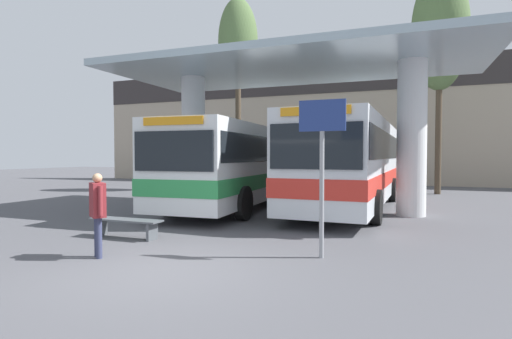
{
  "coord_description": "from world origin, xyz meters",
  "views": [
    {
      "loc": [
        3.92,
        -5.85,
        1.99
      ],
      "look_at": [
        0.0,
        4.53,
        1.6
      ],
      "focal_mm": 28.0,
      "sensor_mm": 36.0,
      "label": 1
    }
  ],
  "objects_px": {
    "poplar_tree_behind_right": "(440,31)",
    "pedestrian_waiting": "(98,206)",
    "waiting_bench_near_pillar": "(126,224)",
    "transit_bus_left_bay": "(240,162)",
    "info_sign_platform": "(322,146)",
    "transit_bus_center_bay": "(351,160)",
    "poplar_tree_behind_left": "(238,44)"
  },
  "relations": [
    {
      "from": "pedestrian_waiting",
      "to": "poplar_tree_behind_right",
      "type": "xyz_separation_m",
      "value": [
        7.12,
        16.4,
        7.31
      ]
    },
    {
      "from": "transit_bus_center_bay",
      "to": "waiting_bench_near_pillar",
      "type": "height_order",
      "value": "transit_bus_center_bay"
    },
    {
      "from": "info_sign_platform",
      "to": "poplar_tree_behind_left",
      "type": "bearing_deg",
      "value": 119.27
    },
    {
      "from": "transit_bus_center_bay",
      "to": "info_sign_platform",
      "type": "height_order",
      "value": "transit_bus_center_bay"
    },
    {
      "from": "transit_bus_center_bay",
      "to": "poplar_tree_behind_right",
      "type": "height_order",
      "value": "poplar_tree_behind_right"
    },
    {
      "from": "waiting_bench_near_pillar",
      "to": "info_sign_platform",
      "type": "bearing_deg",
      "value": -2.19
    },
    {
      "from": "waiting_bench_near_pillar",
      "to": "poplar_tree_behind_right",
      "type": "bearing_deg",
      "value": 61.93
    },
    {
      "from": "poplar_tree_behind_right",
      "to": "pedestrian_waiting",
      "type": "bearing_deg",
      "value": -113.47
    },
    {
      "from": "transit_bus_center_bay",
      "to": "pedestrian_waiting",
      "type": "distance_m",
      "value": 9.88
    },
    {
      "from": "pedestrian_waiting",
      "to": "poplar_tree_behind_left",
      "type": "height_order",
      "value": "poplar_tree_behind_left"
    },
    {
      "from": "waiting_bench_near_pillar",
      "to": "poplar_tree_behind_left",
      "type": "xyz_separation_m",
      "value": [
        -2.72,
        13.2,
        7.96
      ]
    },
    {
      "from": "waiting_bench_near_pillar",
      "to": "poplar_tree_behind_left",
      "type": "bearing_deg",
      "value": 101.63
    },
    {
      "from": "info_sign_platform",
      "to": "transit_bus_center_bay",
      "type": "bearing_deg",
      "value": 93.17
    },
    {
      "from": "waiting_bench_near_pillar",
      "to": "poplar_tree_behind_right",
      "type": "xyz_separation_m",
      "value": [
        7.83,
        14.69,
        7.97
      ]
    },
    {
      "from": "transit_bus_left_bay",
      "to": "waiting_bench_near_pillar",
      "type": "relative_size",
      "value": 5.56
    },
    {
      "from": "transit_bus_left_bay",
      "to": "poplar_tree_behind_left",
      "type": "bearing_deg",
      "value": -68.44
    },
    {
      "from": "poplar_tree_behind_left",
      "to": "transit_bus_left_bay",
      "type": "bearing_deg",
      "value": -66.13
    },
    {
      "from": "transit_bus_center_bay",
      "to": "poplar_tree_behind_right",
      "type": "relative_size",
      "value": 0.96
    },
    {
      "from": "waiting_bench_near_pillar",
      "to": "pedestrian_waiting",
      "type": "height_order",
      "value": "pedestrian_waiting"
    },
    {
      "from": "transit_bus_left_bay",
      "to": "poplar_tree_behind_left",
      "type": "relative_size",
      "value": 0.95
    },
    {
      "from": "info_sign_platform",
      "to": "pedestrian_waiting",
      "type": "relative_size",
      "value": 1.86
    },
    {
      "from": "transit_bus_left_bay",
      "to": "pedestrian_waiting",
      "type": "xyz_separation_m",
      "value": [
        0.48,
        -8.23,
        -0.72
      ]
    },
    {
      "from": "info_sign_platform",
      "to": "poplar_tree_behind_left",
      "type": "height_order",
      "value": "poplar_tree_behind_left"
    },
    {
      "from": "transit_bus_center_bay",
      "to": "poplar_tree_behind_right",
      "type": "bearing_deg",
      "value": -113.43
    },
    {
      "from": "info_sign_platform",
      "to": "pedestrian_waiting",
      "type": "distance_m",
      "value": 4.5
    },
    {
      "from": "transit_bus_left_bay",
      "to": "transit_bus_center_bay",
      "type": "relative_size",
      "value": 0.95
    },
    {
      "from": "transit_bus_left_bay",
      "to": "transit_bus_center_bay",
      "type": "bearing_deg",
      "value": -169.71
    },
    {
      "from": "transit_bus_left_bay",
      "to": "info_sign_platform",
      "type": "relative_size",
      "value": 3.4
    },
    {
      "from": "transit_bus_left_bay",
      "to": "poplar_tree_behind_right",
      "type": "height_order",
      "value": "poplar_tree_behind_right"
    },
    {
      "from": "transit_bus_left_bay",
      "to": "poplar_tree_behind_right",
      "type": "relative_size",
      "value": 0.91
    },
    {
      "from": "transit_bus_center_bay",
      "to": "poplar_tree_behind_right",
      "type": "xyz_separation_m",
      "value": [
        3.47,
        7.25,
        6.5
      ]
    },
    {
      "from": "poplar_tree_behind_right",
      "to": "info_sign_platform",
      "type": "bearing_deg",
      "value": -101.59
    }
  ]
}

